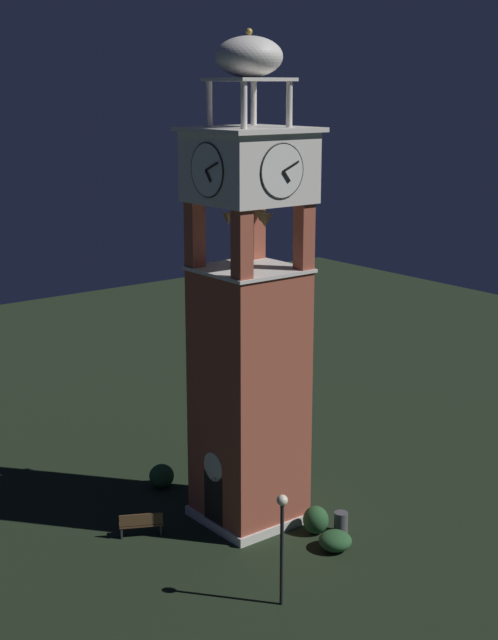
{
  "coord_description": "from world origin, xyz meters",
  "views": [
    {
      "loc": [
        25.92,
        -20.33,
        16.23
      ],
      "look_at": [
        0.0,
        0.0,
        7.89
      ],
      "focal_mm": 52.14,
      "sensor_mm": 36.0,
      "label": 1
    }
  ],
  "objects_px": {
    "trash_bin": "(341,522)",
    "lamp_post": "(282,529)",
    "clock_tower": "(249,332)",
    "park_bench": "(141,524)"
  },
  "relations": [
    {
      "from": "trash_bin",
      "to": "park_bench",
      "type": "bearing_deg",
      "value": -125.65
    },
    {
      "from": "clock_tower",
      "to": "trash_bin",
      "type": "relative_size",
      "value": 22.65
    },
    {
      "from": "trash_bin",
      "to": "lamp_post",
      "type": "bearing_deg",
      "value": -63.77
    },
    {
      "from": "lamp_post",
      "to": "trash_bin",
      "type": "distance_m",
      "value": 5.96
    },
    {
      "from": "park_bench",
      "to": "trash_bin",
      "type": "bearing_deg",
      "value": 54.35
    },
    {
      "from": "clock_tower",
      "to": "lamp_post",
      "type": "bearing_deg",
      "value": -28.53
    },
    {
      "from": "park_bench",
      "to": "trash_bin",
      "type": "xyz_separation_m",
      "value": [
        4.34,
        6.04,
        -0.08
      ]
    },
    {
      "from": "clock_tower",
      "to": "trash_bin",
      "type": "distance_m",
      "value": 7.94
    },
    {
      "from": "park_bench",
      "to": "lamp_post",
      "type": "relative_size",
      "value": 0.42
    },
    {
      "from": "clock_tower",
      "to": "lamp_post",
      "type": "xyz_separation_m",
      "value": [
        5.51,
        -3.0,
        -4.8
      ]
    }
  ]
}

